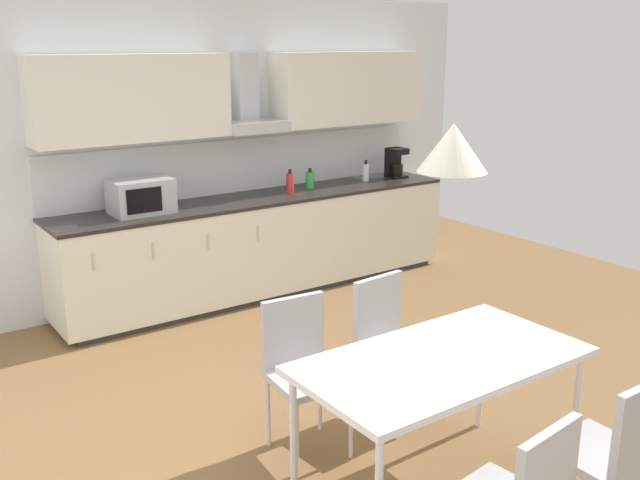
% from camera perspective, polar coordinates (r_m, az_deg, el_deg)
% --- Properties ---
extents(ground_plane, '(8.68, 8.09, 0.02)m').
position_cam_1_polar(ground_plane, '(4.41, 1.16, -15.07)').
color(ground_plane, brown).
extents(wall_back, '(6.95, 0.10, 2.63)m').
position_cam_1_polar(wall_back, '(6.29, -13.87, 6.71)').
color(wall_back, silver).
rests_on(wall_back, ground_plane).
extents(kitchen_counter, '(3.79, 0.67, 0.90)m').
position_cam_1_polar(kitchen_counter, '(6.53, -4.62, -0.31)').
color(kitchen_counter, '#333333').
rests_on(kitchen_counter, ground_plane).
extents(backsplash_tile, '(3.77, 0.02, 0.49)m').
position_cam_1_polar(backsplash_tile, '(6.65, -6.13, 6.01)').
color(backsplash_tile, silver).
rests_on(backsplash_tile, kitchen_counter).
extents(upper_wall_cabinets, '(3.77, 0.40, 0.68)m').
position_cam_1_polar(upper_wall_cabinets, '(6.43, -5.60, 11.59)').
color(upper_wall_cabinets, silver).
extents(microwave, '(0.48, 0.35, 0.28)m').
position_cam_1_polar(microwave, '(5.92, -14.13, 3.43)').
color(microwave, '#ADADB2').
rests_on(microwave, kitchen_counter).
extents(coffee_maker, '(0.18, 0.19, 0.30)m').
position_cam_1_polar(coffee_maker, '(7.34, 6.02, 6.18)').
color(coffee_maker, black).
rests_on(coffee_maker, kitchen_counter).
extents(bottle_red, '(0.07, 0.07, 0.22)m').
position_cam_1_polar(bottle_red, '(6.54, -2.41, 4.59)').
color(bottle_red, red).
rests_on(bottle_red, kitchen_counter).
extents(bottle_green, '(0.08, 0.08, 0.19)m').
position_cam_1_polar(bottle_green, '(6.72, -0.81, 4.82)').
color(bottle_green, green).
rests_on(bottle_green, kitchen_counter).
extents(bottle_white, '(0.06, 0.06, 0.21)m').
position_cam_1_polar(bottle_white, '(7.11, 3.68, 5.44)').
color(bottle_white, white).
rests_on(bottle_white, kitchen_counter).
extents(dining_table, '(1.44, 0.77, 0.75)m').
position_cam_1_polar(dining_table, '(3.60, 9.72, -9.93)').
color(dining_table, white).
rests_on(dining_table, ground_plane).
extents(chair_near_right, '(0.40, 0.40, 0.87)m').
position_cam_1_polar(chair_near_right, '(3.49, 22.70, -14.95)').
color(chair_near_right, '#B2B2B7').
rests_on(chair_near_right, ground_plane).
extents(chair_far_right, '(0.44, 0.44, 0.87)m').
position_cam_1_polar(chair_far_right, '(4.37, 5.53, -7.45)').
color(chair_far_right, '#B2B2B7').
rests_on(chair_far_right, ground_plane).
extents(chair_far_left, '(0.43, 0.43, 0.87)m').
position_cam_1_polar(chair_far_left, '(4.02, -1.47, -9.53)').
color(chair_far_left, '#B2B2B7').
rests_on(chair_far_left, ground_plane).
extents(pendant_lamp, '(0.32, 0.32, 0.22)m').
position_cam_1_polar(pendant_lamp, '(3.28, 10.58, 7.27)').
color(pendant_lamp, silver).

